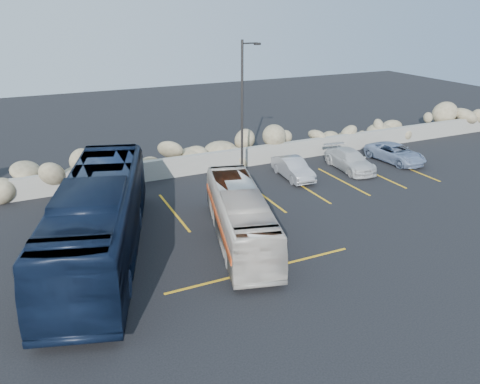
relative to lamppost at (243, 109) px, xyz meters
name	(u,v)px	position (x,y,z in m)	size (l,w,h in m)	color
ground	(287,266)	(-2.56, -9.50, -4.30)	(90.00, 90.00, 0.00)	black
seawall	(188,165)	(-2.56, 2.50, -3.70)	(60.00, 0.40, 1.20)	gray
riprap_pile	(181,149)	(-2.56, 3.70, -3.00)	(54.00, 2.80, 2.60)	#938260
parking_lines	(309,199)	(2.09, -3.93, -4.29)	(18.16, 9.36, 0.01)	gold
lamppost	(243,109)	(0.00, 0.00, 0.00)	(1.14, 0.18, 8.00)	#2D2A28
vintage_bus	(240,216)	(-3.30, -6.68, -3.12)	(1.98, 8.44, 2.35)	beige
tour_coach	(99,218)	(-9.02, -5.47, -2.60)	(2.85, 12.17, 3.39)	black
car_b	(293,168)	(2.99, -0.72, -3.69)	(1.28, 3.66, 1.20)	#A1A0A5
car_c	(350,160)	(7.04, -0.90, -3.68)	(1.72, 4.24, 1.23)	silver
car_d	(395,153)	(10.74, -0.89, -3.71)	(1.95, 4.22, 1.17)	#7E91B3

